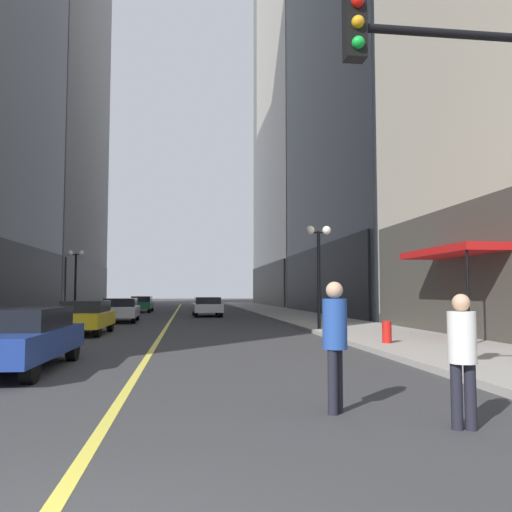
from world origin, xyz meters
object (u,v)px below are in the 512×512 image
Objects in this scene: pedestrian_in_white_shirt at (462,350)px; pedestrian_in_blue_hoodie at (335,336)px; car_silver at (121,309)px; street_lamp_right_mid at (319,254)px; traffic_light_near_right at (508,140)px; car_green at (142,303)px; street_lamp_left_far at (76,268)px; fire_hydrant_right at (387,335)px; car_blue at (18,337)px; car_yellow at (86,316)px; car_white at (207,306)px.

pedestrian_in_blue_hoodie reaches higher than pedestrian_in_white_shirt.
street_lamp_right_mid reaches higher than car_silver.
car_green is at bearing 102.07° from traffic_light_near_right.
fire_hydrant_right is at bearing -57.43° from street_lamp_left_far.
car_blue is 2.59× the size of pedestrian_in_blue_hoodie.
traffic_light_near_right reaches higher than pedestrian_in_blue_hoodie.
pedestrian_in_blue_hoodie reaches higher than car_silver.
traffic_light_near_right is 1.28× the size of street_lamp_left_far.
car_yellow is 0.95× the size of street_lamp_right_mid.
car_yellow is 0.91× the size of car_green.
car_yellow and car_silver have the same top height.
car_green is at bearing 68.31° from street_lamp_left_far.
traffic_light_near_right is at bearing -33.33° from car_blue.
car_yellow is (-0.43, 9.71, -0.00)m from car_blue.
street_lamp_left_far is (-10.75, 29.82, 2.31)m from pedestrian_in_white_shirt.
pedestrian_in_white_shirt reaches higher than car_silver.
car_yellow is 0.89× the size of car_white.
pedestrian_in_white_shirt is at bearing -105.84° from fire_hydrant_right.
traffic_light_near_right is 7.06× the size of fire_hydrant_right.
pedestrian_in_blue_hoodie is 14.70m from street_lamp_right_mid.
street_lamp_right_mid is (1.05, 14.70, -0.49)m from traffic_light_near_right.
car_green is (0.16, 23.38, 0.00)m from car_yellow.
car_blue is at bearing -101.14° from car_white.
car_white is at bearing -58.22° from car_green.
pedestrian_in_white_shirt is 3.00m from traffic_light_near_right.
pedestrian_in_blue_hoodie reaches higher than fire_hydrant_right.
car_silver is at bearing -57.93° from street_lamp_left_far.
car_yellow is at bearing -90.38° from car_green.
street_lamp_right_mid is at bearing 94.64° from fire_hydrant_right.
pedestrian_in_blue_hoodie is at bearing -39.71° from car_blue.
fire_hydrant_right is at bearing -71.88° from car_green.
traffic_light_near_right is at bearing -71.03° from car_silver.
car_silver is 0.85× the size of traffic_light_near_right.
car_silver is at bearing -89.52° from car_green.
traffic_light_near_right is at bearing -77.93° from car_green.
pedestrian_in_blue_hoodie reaches higher than car_white.
car_silver reaches higher than fire_hydrant_right.
car_blue is at bearing -87.44° from car_yellow.
traffic_light_near_right reaches higher than car_green.
street_lamp_right_mid is 5.54× the size of fire_hydrant_right.
car_blue is at bearing -133.36° from street_lamp_right_mid.
street_lamp_left_far is (-3.84, 24.14, 2.54)m from car_blue.
car_silver is at bearing 108.97° from traffic_light_near_right.
street_lamp_right_mid reaches higher than fire_hydrant_right.
traffic_light_near_right reaches higher than car_yellow.
pedestrian_in_blue_hoodie is at bearing 142.02° from pedestrian_in_white_shirt.
car_yellow is 17.36m from traffic_light_near_right.
traffic_light_near_right is (1.00, 0.47, 2.79)m from pedestrian_in_white_shirt.
car_blue is 10.04m from fire_hydrant_right.
fire_hydrant_right is (13.30, -20.82, -2.86)m from street_lamp_left_far.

